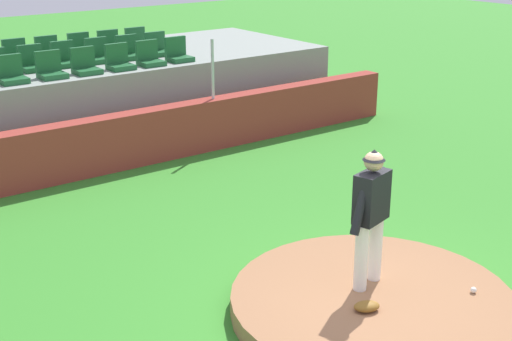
{
  "coord_description": "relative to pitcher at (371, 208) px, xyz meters",
  "views": [
    {
      "loc": [
        -5.52,
        -5.06,
        4.38
      ],
      "look_at": [
        0.0,
        2.28,
        1.14
      ],
      "focal_mm": 49.75,
      "sensor_mm": 36.0,
      "label": 1
    }
  ],
  "objects": [
    {
      "name": "stadium_chair_1",
      "position": [
        -1.55,
        7.6,
        0.51
      ],
      "size": [
        0.48,
        0.44,
        0.5
      ],
      "rotation": [
        0.0,
        0.0,
        3.14
      ],
      "color": "#1F5E30",
      "rests_on": "bleacher_platform"
    },
    {
      "name": "stadium_chair_13",
      "position": [
        1.98,
        8.48,
        0.51
      ],
      "size": [
        0.48,
        0.44,
        0.5
      ],
      "rotation": [
        0.0,
        0.0,
        3.14
      ],
      "color": "#1F5E30",
      "rests_on": "bleacher_platform"
    },
    {
      "name": "stadium_chair_17",
      "position": [
        -0.15,
        9.36,
        0.51
      ],
      "size": [
        0.48,
        0.44,
        0.5
      ],
      "rotation": [
        0.0,
        0.0,
        3.14
      ],
      "color": "#1F5E30",
      "rests_on": "bleacher_platform"
    },
    {
      "name": "stadium_chair_3",
      "position": [
        -0.12,
        7.57,
        0.51
      ],
      "size": [
        0.48,
        0.44,
        0.5
      ],
      "rotation": [
        0.0,
        0.0,
        3.14
      ],
      "color": "#1F5E30",
      "rests_on": "bleacher_platform"
    },
    {
      "name": "stadium_chair_18",
      "position": [
        0.59,
        9.38,
        0.51
      ],
      "size": [
        0.48,
        0.44,
        0.5
      ],
      "rotation": [
        0.0,
        0.0,
        3.14
      ],
      "color": "#1F5E30",
      "rests_on": "bleacher_platform"
    },
    {
      "name": "pitcher",
      "position": [
        0.0,
        0.0,
        0.0
      ],
      "size": [
        0.77,
        0.36,
        1.71
      ],
      "rotation": [
        0.0,
        0.0,
        0.25
      ],
      "color": "white",
      "rests_on": "pitchers_mound"
    },
    {
      "name": "stadium_chair_10",
      "position": [
        -0.15,
        8.51,
        0.51
      ],
      "size": [
        0.48,
        0.44,
        0.5
      ],
      "rotation": [
        0.0,
        0.0,
        3.14
      ],
      "color": "#1F5E30",
      "rests_on": "bleacher_platform"
    },
    {
      "name": "pitchers_mound",
      "position": [
        -0.13,
        -0.22,
        -1.11
      ],
      "size": [
        3.35,
        3.35,
        0.24
      ],
      "primitive_type": "cylinder",
      "color": "#976845",
      "rests_on": "ground_plane"
    },
    {
      "name": "baseball",
      "position": [
        0.85,
        -0.91,
        -0.95
      ],
      "size": [
        0.07,
        0.07,
        0.07
      ],
      "primitive_type": "sphere",
      "color": "white",
      "rests_on": "pitchers_mound"
    },
    {
      "name": "stadium_chair_6",
      "position": [
        1.98,
        7.61,
        0.51
      ],
      "size": [
        0.48,
        0.44,
        0.5
      ],
      "rotation": [
        0.0,
        0.0,
        3.14
      ],
      "color": "#1F5E30",
      "rests_on": "bleacher_platform"
    },
    {
      "name": "stadium_chair_5",
      "position": [
        1.27,
        7.56,
        0.51
      ],
      "size": [
        0.48,
        0.44,
        0.5
      ],
      "rotation": [
        0.0,
        0.0,
        3.14
      ],
      "color": "#1F5E30",
      "rests_on": "bleacher_platform"
    },
    {
      "name": "stadium_chair_9",
      "position": [
        -0.84,
        8.46,
        0.51
      ],
      "size": [
        0.48,
        0.44,
        0.5
      ],
      "rotation": [
        0.0,
        0.0,
        3.14
      ],
      "color": "#1F5E30",
      "rests_on": "bleacher_platform"
    },
    {
      "name": "stadium_chair_16",
      "position": [
        -0.83,
        9.39,
        0.51
      ],
      "size": [
        0.48,
        0.44,
        0.5
      ],
      "rotation": [
        0.0,
        0.0,
        3.14
      ],
      "color": "#1F5E30",
      "rests_on": "bleacher_platform"
    },
    {
      "name": "stadium_chair_19",
      "position": [
        1.28,
        9.36,
        0.51
      ],
      "size": [
        0.48,
        0.44,
        0.5
      ],
      "rotation": [
        0.0,
        0.0,
        3.14
      ],
      "color": "#1F5E30",
      "rests_on": "bleacher_platform"
    },
    {
      "name": "stadium_chair_4",
      "position": [
        0.59,
        7.56,
        0.51
      ],
      "size": [
        0.48,
        0.44,
        0.5
      ],
      "rotation": [
        0.0,
        0.0,
        3.14
      ],
      "color": "#1F5E30",
      "rests_on": "bleacher_platform"
    },
    {
      "name": "stadium_chair_2",
      "position": [
        -0.81,
        7.59,
        0.51
      ],
      "size": [
        0.48,
        0.44,
        0.5
      ],
      "rotation": [
        0.0,
        0.0,
        3.14
      ],
      "color": "#1F5E30",
      "rests_on": "bleacher_platform"
    },
    {
      "name": "stadium_chair_11",
      "position": [
        0.59,
        8.5,
        0.51
      ],
      "size": [
        0.48,
        0.44,
        0.5
      ],
      "rotation": [
        0.0,
        0.0,
        3.14
      ],
      "color": "#1F5E30",
      "rests_on": "bleacher_platform"
    },
    {
      "name": "stadium_chair_12",
      "position": [
        1.28,
        8.46,
        0.51
      ],
      "size": [
        0.48,
        0.44,
        0.5
      ],
      "rotation": [
        0.0,
        0.0,
        3.14
      ],
      "color": "#1F5E30",
      "rests_on": "bleacher_platform"
    },
    {
      "name": "brick_barrier",
      "position": [
        -0.13,
        6.3,
        -0.72
      ],
      "size": [
        13.25,
        0.4,
        1.02
      ],
      "primitive_type": "cube",
      "color": "#96352B",
      "rests_on": "ground_plane"
    },
    {
      "name": "fence_post_right",
      "position": [
        1.98,
        6.3,
        0.39
      ],
      "size": [
        0.06,
        0.06,
        1.19
      ],
      "primitive_type": "cylinder",
      "color": "silver",
      "rests_on": "brick_barrier"
    },
    {
      "name": "bleacher_platform",
      "position": [
        -0.13,
        9.02,
        -0.43
      ],
      "size": [
        11.79,
        3.94,
        1.59
      ],
      "primitive_type": "cube",
      "color": "gray",
      "rests_on": "ground_plane"
    },
    {
      "name": "stadium_chair_20",
      "position": [
        1.96,
        9.36,
        0.51
      ],
      "size": [
        0.48,
        0.44,
        0.5
      ],
      "rotation": [
        0.0,
        0.0,
        3.14
      ],
      "color": "#1F5E30",
      "rests_on": "bleacher_platform"
    },
    {
      "name": "fielding_glove",
      "position": [
        -0.45,
        -0.44,
        -0.93
      ],
      "size": [
        0.35,
        0.3,
        0.11
      ],
      "primitive_type": "ellipsoid",
      "rotation": [
        0.0,
        0.0,
        5.88
      ],
      "color": "brown",
      "rests_on": "pitchers_mound"
    },
    {
      "name": "ground_plane",
      "position": [
        -0.13,
        -0.22,
        -1.23
      ],
      "size": [
        60.0,
        60.0,
        0.0
      ],
      "primitive_type": "plane",
      "color": "#358729"
    }
  ]
}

